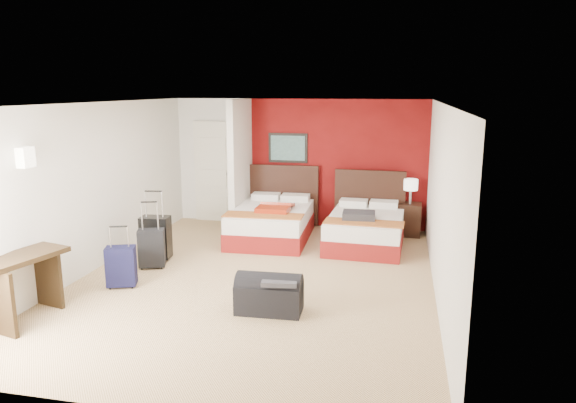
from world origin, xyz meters
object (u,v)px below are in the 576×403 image
(suitcase_charcoal, at_px, (152,250))
(suitcase_navy, at_px, (121,268))
(desk, at_px, (26,287))
(duffel_bag, at_px, (269,296))
(suitcase_black, at_px, (156,239))
(bed_left, at_px, (271,224))
(red_suitcase_open, at_px, (275,207))
(nightstand, at_px, (409,219))
(bed_right, at_px, (365,231))
(table_lamp, at_px, (410,192))

(suitcase_charcoal, xyz_separation_m, suitcase_navy, (-0.05, -0.83, -0.01))
(desk, bearing_deg, duffel_bag, 30.71)
(suitcase_black, bearing_deg, bed_left, 38.68)
(suitcase_navy, distance_m, duffel_bag, 2.23)
(red_suitcase_open, relative_size, suitcase_navy, 1.43)
(nightstand, bearing_deg, duffel_bag, -111.92)
(bed_left, height_order, suitcase_navy, bed_left)
(nightstand, height_order, suitcase_navy, nightstand)
(suitcase_black, xyz_separation_m, duffel_bag, (2.27, -1.59, -0.13))
(bed_right, xyz_separation_m, red_suitcase_open, (-1.60, -0.04, 0.35))
(table_lamp, relative_size, suitcase_navy, 0.85)
(suitcase_black, relative_size, duffel_bag, 0.84)
(desk, bearing_deg, suitcase_navy, 79.51)
(bed_right, bearing_deg, suitcase_black, -153.45)
(desk, bearing_deg, suitcase_charcoal, 87.71)
(suitcase_navy, height_order, desk, desk)
(bed_right, xyz_separation_m, table_lamp, (0.75, 0.86, 0.56))
(nightstand, xyz_separation_m, suitcase_black, (-3.98, -2.32, 0.04))
(bed_left, xyz_separation_m, table_lamp, (2.45, 0.80, 0.55))
(red_suitcase_open, bearing_deg, table_lamp, 20.74)
(suitcase_black, xyz_separation_m, suitcase_navy, (0.07, -1.21, -0.07))
(nightstand, relative_size, duffel_bag, 0.75)
(bed_left, distance_m, table_lamp, 2.64)
(suitcase_charcoal, bearing_deg, bed_left, 34.23)
(nightstand, relative_size, table_lamp, 1.31)
(suitcase_navy, xyz_separation_m, desk, (-0.55, -1.20, 0.13))
(bed_left, distance_m, suitcase_black, 2.16)
(bed_right, bearing_deg, bed_left, -179.78)
(bed_right, xyz_separation_m, duffel_bag, (-0.96, -3.05, -0.07))
(bed_right, relative_size, suitcase_charcoal, 3.16)
(bed_left, height_order, table_lamp, table_lamp)
(red_suitcase_open, height_order, desk, desk)
(bed_right, height_order, suitcase_black, suitcase_black)
(table_lamp, height_order, suitcase_charcoal, table_lamp)
(bed_right, bearing_deg, suitcase_navy, -137.61)
(table_lamp, bearing_deg, bed_left, -161.93)
(suitcase_charcoal, distance_m, duffel_bag, 2.47)
(bed_right, xyz_separation_m, suitcase_charcoal, (-3.12, -1.84, 0.02))
(bed_left, relative_size, suitcase_navy, 3.50)
(bed_left, height_order, suitcase_charcoal, suitcase_charcoal)
(bed_right, distance_m, nightstand, 1.14)
(bed_left, bearing_deg, table_lamp, 15.95)
(bed_right, height_order, duffel_bag, bed_right)
(suitcase_black, bearing_deg, bed_right, 18.15)
(nightstand, distance_m, desk, 6.51)
(suitcase_charcoal, bearing_deg, suitcase_navy, -112.37)
(red_suitcase_open, bearing_deg, duffel_bag, -78.23)
(bed_left, height_order, desk, desk)
(red_suitcase_open, height_order, table_lamp, table_lamp)
(red_suitcase_open, bearing_deg, suitcase_navy, -120.89)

